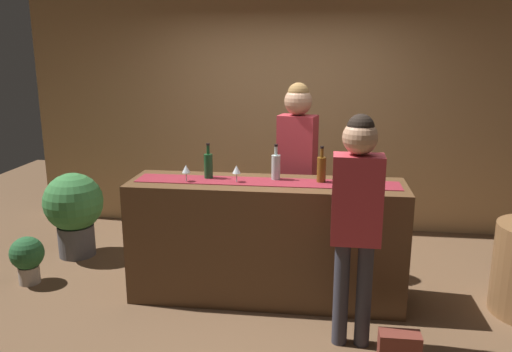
{
  "coord_description": "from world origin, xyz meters",
  "views": [
    {
      "loc": [
        0.44,
        -4.06,
        2.09
      ],
      "look_at": [
        -0.09,
        0.0,
        1.07
      ],
      "focal_mm": 35.99,
      "sensor_mm": 36.0,
      "label": 1
    }
  ],
  "objects_px": {
    "wine_glass_mid_counter": "(186,169)",
    "bartender": "(297,156)",
    "handbag": "(399,348)",
    "potted_plant_tall": "(74,209)",
    "wine_glass_near_customer": "(364,171)",
    "potted_plant_small": "(27,257)",
    "wine_glass_far_end": "(237,170)",
    "customer_sipping": "(357,208)",
    "wine_bottle_green": "(208,165)",
    "wine_bottle_clear": "(276,167)",
    "wine_bottle_amber": "(321,169)"
  },
  "relations": [
    {
      "from": "wine_glass_mid_counter",
      "to": "bartender",
      "type": "bearing_deg",
      "value": 36.85
    },
    {
      "from": "handbag",
      "to": "potted_plant_tall",
      "type": "bearing_deg",
      "value": 153.79
    },
    {
      "from": "wine_glass_mid_counter",
      "to": "bartender",
      "type": "height_order",
      "value": "bartender"
    },
    {
      "from": "wine_glass_near_customer",
      "to": "potted_plant_small",
      "type": "height_order",
      "value": "wine_glass_near_customer"
    },
    {
      "from": "potted_plant_small",
      "to": "handbag",
      "type": "height_order",
      "value": "potted_plant_small"
    },
    {
      "from": "wine_glass_far_end",
      "to": "customer_sipping",
      "type": "height_order",
      "value": "customer_sipping"
    },
    {
      "from": "wine_bottle_green",
      "to": "wine_glass_mid_counter",
      "type": "distance_m",
      "value": 0.21
    },
    {
      "from": "bartender",
      "to": "wine_glass_far_end",
      "type": "bearing_deg",
      "value": 67.66
    },
    {
      "from": "handbag",
      "to": "bartender",
      "type": "bearing_deg",
      "value": 118.89
    },
    {
      "from": "wine_glass_mid_counter",
      "to": "potted_plant_small",
      "type": "relative_size",
      "value": 0.33
    },
    {
      "from": "bartender",
      "to": "potted_plant_small",
      "type": "height_order",
      "value": "bartender"
    },
    {
      "from": "wine_glass_near_customer",
      "to": "customer_sipping",
      "type": "height_order",
      "value": "customer_sipping"
    },
    {
      "from": "wine_bottle_green",
      "to": "bartender",
      "type": "relative_size",
      "value": 0.17
    },
    {
      "from": "wine_bottle_clear",
      "to": "wine_bottle_amber",
      "type": "height_order",
      "value": "same"
    },
    {
      "from": "wine_bottle_clear",
      "to": "bartender",
      "type": "bearing_deg",
      "value": 72.84
    },
    {
      "from": "wine_bottle_amber",
      "to": "wine_glass_far_end",
      "type": "distance_m",
      "value": 0.69
    },
    {
      "from": "potted_plant_tall",
      "to": "potted_plant_small",
      "type": "distance_m",
      "value": 0.74
    },
    {
      "from": "wine_bottle_clear",
      "to": "bartender",
      "type": "distance_m",
      "value": 0.51
    },
    {
      "from": "bartender",
      "to": "handbag",
      "type": "height_order",
      "value": "bartender"
    },
    {
      "from": "customer_sipping",
      "to": "wine_glass_near_customer",
      "type": "bearing_deg",
      "value": 83.38
    },
    {
      "from": "customer_sipping",
      "to": "potted_plant_tall",
      "type": "xyz_separation_m",
      "value": [
        -2.74,
        1.31,
        -0.53
      ]
    },
    {
      "from": "potted_plant_tall",
      "to": "handbag",
      "type": "relative_size",
      "value": 3.11
    },
    {
      "from": "wine_bottle_clear",
      "to": "potted_plant_tall",
      "type": "distance_m",
      "value": 2.28
    },
    {
      "from": "wine_glass_far_end",
      "to": "handbag",
      "type": "distance_m",
      "value": 1.8
    },
    {
      "from": "wine_bottle_clear",
      "to": "customer_sipping",
      "type": "xyz_separation_m",
      "value": [
        0.62,
        -0.75,
        -0.1
      ]
    },
    {
      "from": "potted_plant_small",
      "to": "wine_glass_mid_counter",
      "type": "bearing_deg",
      "value": -1.78
    },
    {
      "from": "wine_bottle_amber",
      "to": "wine_bottle_green",
      "type": "bearing_deg",
      "value": 179.35
    },
    {
      "from": "potted_plant_tall",
      "to": "wine_bottle_green",
      "type": "bearing_deg",
      "value": -20.99
    },
    {
      "from": "wine_glass_mid_counter",
      "to": "wine_bottle_clear",
      "type": "bearing_deg",
      "value": 12.85
    },
    {
      "from": "customer_sipping",
      "to": "wine_glass_far_end",
      "type": "bearing_deg",
      "value": 147.79
    },
    {
      "from": "wine_bottle_amber",
      "to": "wine_glass_near_customer",
      "type": "xyz_separation_m",
      "value": [
        0.34,
        0.0,
        -0.01
      ]
    },
    {
      "from": "bartender",
      "to": "potted_plant_small",
      "type": "relative_size",
      "value": 4.06
    },
    {
      "from": "wine_glass_near_customer",
      "to": "handbag",
      "type": "height_order",
      "value": "wine_glass_near_customer"
    },
    {
      "from": "wine_bottle_clear",
      "to": "wine_glass_far_end",
      "type": "bearing_deg",
      "value": -157.14
    },
    {
      "from": "wine_bottle_green",
      "to": "wine_glass_near_customer",
      "type": "relative_size",
      "value": 2.1
    },
    {
      "from": "wine_glass_mid_counter",
      "to": "handbag",
      "type": "relative_size",
      "value": 0.51
    },
    {
      "from": "wine_bottle_amber",
      "to": "handbag",
      "type": "relative_size",
      "value": 1.08
    },
    {
      "from": "wine_glass_near_customer",
      "to": "wine_glass_far_end",
      "type": "relative_size",
      "value": 1.0
    },
    {
      "from": "bartender",
      "to": "handbag",
      "type": "xyz_separation_m",
      "value": [
        0.79,
        -1.43,
        -1.02
      ]
    },
    {
      "from": "wine_bottle_amber",
      "to": "wine_glass_far_end",
      "type": "bearing_deg",
      "value": -172.42
    },
    {
      "from": "wine_bottle_amber",
      "to": "wine_glass_near_customer",
      "type": "distance_m",
      "value": 0.34
    },
    {
      "from": "wine_bottle_clear",
      "to": "handbag",
      "type": "xyz_separation_m",
      "value": [
        0.94,
        -0.94,
        -1.02
      ]
    },
    {
      "from": "customer_sipping",
      "to": "handbag",
      "type": "distance_m",
      "value": 1.0
    },
    {
      "from": "wine_bottle_green",
      "to": "handbag",
      "type": "distance_m",
      "value": 2.04
    },
    {
      "from": "wine_bottle_green",
      "to": "wine_bottle_amber",
      "type": "relative_size",
      "value": 1.0
    },
    {
      "from": "wine_glass_far_end",
      "to": "bartender",
      "type": "xyz_separation_m",
      "value": [
        0.46,
        0.62,
        -0.0
      ]
    },
    {
      "from": "wine_glass_near_customer",
      "to": "wine_glass_mid_counter",
      "type": "relative_size",
      "value": 1.0
    },
    {
      "from": "wine_bottle_clear",
      "to": "wine_glass_mid_counter",
      "type": "relative_size",
      "value": 2.1
    },
    {
      "from": "wine_glass_mid_counter",
      "to": "wine_glass_far_end",
      "type": "distance_m",
      "value": 0.41
    },
    {
      "from": "potted_plant_tall",
      "to": "handbag",
      "type": "xyz_separation_m",
      "value": [
        3.06,
        -1.5,
        -0.39
      ]
    }
  ]
}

